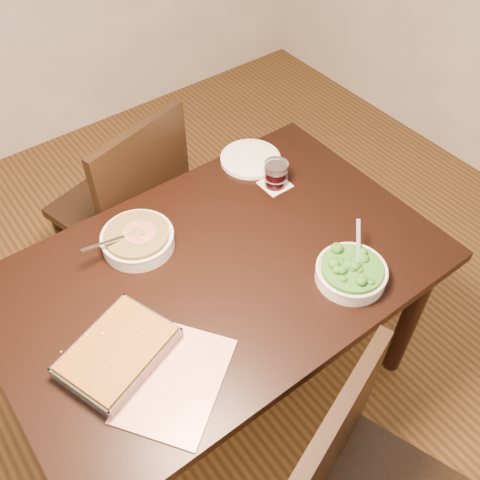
# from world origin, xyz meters

# --- Properties ---
(ground) EXTENTS (4.00, 4.00, 0.00)m
(ground) POSITION_xyz_m (0.00, 0.00, 0.00)
(ground) COLOR #432B13
(ground) RESTS_ON ground
(table) EXTENTS (1.40, 0.90, 0.75)m
(table) POSITION_xyz_m (0.00, 0.00, 0.65)
(table) COLOR black
(table) RESTS_ON ground
(magazine_a) EXTENTS (0.41, 0.39, 0.01)m
(magazine_a) POSITION_xyz_m (-0.32, -0.25, 0.75)
(magazine_a) COLOR #C6383D
(magazine_a) RESTS_ON table
(coaster) EXTENTS (0.10, 0.10, 0.00)m
(coaster) POSITION_xyz_m (0.39, 0.20, 0.75)
(coaster) COLOR white
(coaster) RESTS_ON table
(stew_bowl) EXTENTS (0.27, 0.24, 0.09)m
(stew_bowl) POSITION_xyz_m (-0.16, 0.24, 0.78)
(stew_bowl) COLOR silver
(stew_bowl) RESTS_ON table
(broccoli_bowl) EXTENTS (0.22, 0.22, 0.09)m
(broccoli_bowl) POSITION_xyz_m (0.30, -0.28, 0.78)
(broccoli_bowl) COLOR silver
(broccoli_bowl) RESTS_ON table
(baking_dish) EXTENTS (0.35, 0.31, 0.05)m
(baking_dish) POSITION_xyz_m (-0.41, -0.10, 0.78)
(baking_dish) COLOR silver
(baking_dish) RESTS_ON table
(wine_tumbler) EXTENTS (0.09, 0.09, 0.10)m
(wine_tumbler) POSITION_xyz_m (0.39, 0.20, 0.80)
(wine_tumbler) COLOR black
(wine_tumbler) RESTS_ON coaster
(dinner_plate) EXTENTS (0.23, 0.23, 0.02)m
(dinner_plate) POSITION_xyz_m (0.41, 0.36, 0.76)
(dinner_plate) COLOR white
(dinner_plate) RESTS_ON table
(chair_far) EXTENTS (0.55, 0.55, 0.96)m
(chair_far) POSITION_xyz_m (0.00, 0.65, 0.54)
(chair_far) COLOR black
(chair_far) RESTS_ON ground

